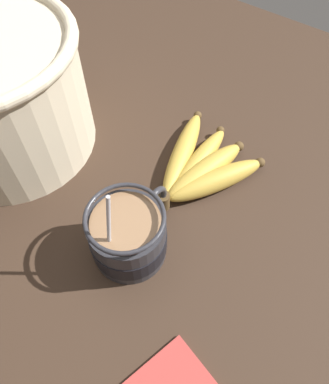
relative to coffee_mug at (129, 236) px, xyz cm
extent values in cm
cube|color=#332319|center=(8.10, 0.04, -5.63)|extent=(117.64, 117.64, 2.79)
cylinder|color=#28282D|center=(-0.10, 0.00, -0.18)|extent=(10.36, 10.36, 8.10)
cylinder|color=black|center=(-0.10, 0.00, -0.91)|extent=(10.56, 10.56, 3.32)
torus|color=#28282D|center=(5.99, 0.00, 0.51)|extent=(5.45, 0.90, 5.45)
cylinder|color=#846042|center=(-0.10, 0.00, 3.97)|extent=(9.16, 9.16, 0.40)
torus|color=#28282D|center=(-0.10, 0.00, 5.26)|extent=(10.36, 10.36, 0.60)
cylinder|color=#B2B2B7|center=(-3.18, 0.00, 4.72)|extent=(3.02, 0.50, 14.97)
ellipsoid|color=#B2B2B7|center=(-1.92, 0.00, -2.73)|extent=(3.00, 2.00, 0.80)
cylinder|color=#4C381E|center=(8.41, 0.29, -1.65)|extent=(2.00, 2.00, 3.00)
ellipsoid|color=#B79338|center=(16.43, -4.25, -2.45)|extent=(16.06, 11.20, 3.57)
sphere|color=#4C381E|center=(23.58, -8.30, -2.45)|extent=(1.61, 1.61, 1.61)
ellipsoid|color=#B79338|center=(17.00, -1.89, -2.41)|extent=(16.14, 7.39, 3.64)
sphere|color=#4C381E|center=(24.62, -3.82, -2.41)|extent=(1.64, 1.64, 1.64)
ellipsoid|color=#B79338|center=(17.81, 0.47, -2.68)|extent=(16.87, 3.42, 3.10)
sphere|color=#4C381E|center=(26.22, 0.63, -2.68)|extent=(1.40, 1.40, 1.40)
ellipsoid|color=#B79338|center=(18.13, 3.15, -2.57)|extent=(18.46, 8.34, 3.31)
sphere|color=#4C381E|center=(26.89, 5.73, -2.57)|extent=(1.49, 1.49, 1.49)
camera|label=1|loc=(-16.09, -17.18, 45.22)|focal=35.00mm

